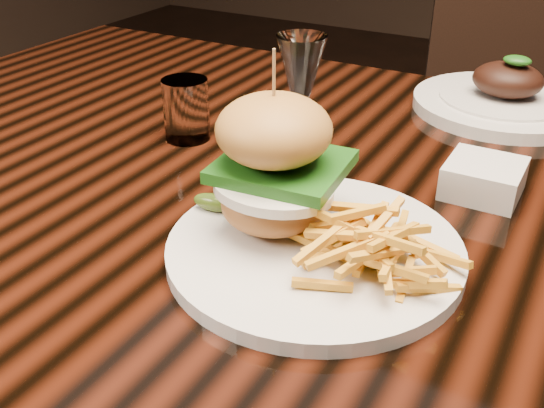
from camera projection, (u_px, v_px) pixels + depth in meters
The scene contains 7 objects.
dining_table at pixel (364, 252), 0.75m from camera, with size 1.60×0.90×0.75m.
burger_plate at pixel (309, 209), 0.59m from camera, with size 0.28×0.28×0.19m.
ramekin at pixel (484, 178), 0.71m from camera, with size 0.08×0.08×0.04m, color silver.
wine_glass at pixel (301, 73), 0.73m from camera, with size 0.06×0.06×0.16m.
water_tumbler at pixel (186, 110), 0.84m from camera, with size 0.06×0.06×0.08m, color white.
far_dish at pixel (504, 100), 0.94m from camera, with size 0.26×0.26×0.09m.
chair_far at pixel (524, 120), 1.47m from camera, with size 0.58×0.58×0.95m.
Camera 1 is at (0.21, -0.60, 1.09)m, focal length 42.00 mm.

